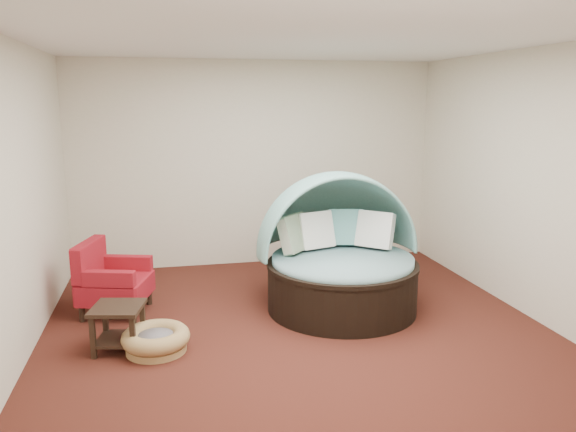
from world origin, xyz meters
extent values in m
plane|color=#481C14|center=(0.00, 0.00, 0.00)|extent=(5.00, 5.00, 0.00)
plane|color=beige|center=(0.00, 2.50, 1.40)|extent=(5.00, 0.00, 5.00)
plane|color=beige|center=(0.00, -2.50, 1.40)|extent=(5.00, 0.00, 5.00)
plane|color=beige|center=(-2.50, 0.00, 1.40)|extent=(0.00, 5.00, 5.00)
plane|color=beige|center=(2.50, 0.00, 1.40)|extent=(0.00, 5.00, 5.00)
plane|color=white|center=(0.00, 0.00, 2.80)|extent=(5.00, 5.00, 0.00)
cylinder|color=black|center=(0.61, 0.46, 0.25)|extent=(1.69, 1.69, 0.50)
cylinder|color=black|center=(0.61, 0.46, 0.51)|extent=(1.71, 1.71, 0.05)
cylinder|color=#84B3B7|center=(0.61, 0.46, 0.55)|extent=(1.59, 1.59, 0.11)
cube|color=#376845|center=(0.12, 0.73, 0.82)|extent=(0.46, 0.46, 0.43)
cube|color=white|center=(0.40, 0.82, 0.82)|extent=(0.47, 0.35, 0.43)
cube|color=#69B6B6|center=(0.78, 0.90, 0.82)|extent=(0.46, 0.32, 0.43)
cube|color=white|center=(1.07, 0.70, 0.82)|extent=(0.47, 0.45, 0.43)
cylinder|color=olive|center=(-1.38, -0.19, 0.03)|extent=(0.56, 0.56, 0.06)
torus|color=olive|center=(-1.38, -0.19, 0.14)|extent=(0.64, 0.64, 0.16)
cylinder|color=slate|center=(-1.38, -0.19, 0.12)|extent=(0.38, 0.38, 0.10)
cylinder|color=black|center=(-2.14, 0.70, 0.08)|extent=(0.08, 0.08, 0.16)
cylinder|color=black|center=(-1.99, 1.22, 0.08)|extent=(0.08, 0.08, 0.16)
cylinder|color=black|center=(-1.62, 0.55, 0.08)|extent=(0.08, 0.08, 0.16)
cylinder|color=black|center=(-1.47, 1.07, 0.08)|extent=(0.08, 0.08, 0.16)
cube|color=maroon|center=(-1.81, 0.89, 0.28)|extent=(0.84, 0.84, 0.23)
cube|color=maroon|center=(-2.07, 0.96, 0.60)|extent=(0.31, 0.69, 0.40)
cube|color=maroon|center=(-1.84, 0.60, 0.48)|extent=(0.55, 0.25, 0.16)
cube|color=maroon|center=(-1.69, 1.15, 0.48)|extent=(0.55, 0.25, 0.16)
cube|color=black|center=(-1.71, -0.09, 0.41)|extent=(0.53, 0.53, 0.04)
cube|color=black|center=(-1.71, -0.09, 0.11)|extent=(0.47, 0.47, 0.03)
cube|color=black|center=(-1.93, -0.22, 0.20)|extent=(0.05, 0.05, 0.39)
cube|color=black|center=(-1.85, 0.12, 0.20)|extent=(0.05, 0.05, 0.39)
cube|color=black|center=(-1.58, -0.30, 0.20)|extent=(0.05, 0.05, 0.39)
cube|color=black|center=(-1.50, 0.05, 0.20)|extent=(0.05, 0.05, 0.39)
camera|label=1|loc=(-1.23, -5.14, 2.27)|focal=35.00mm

